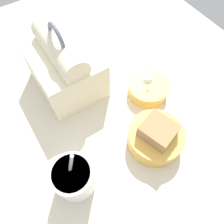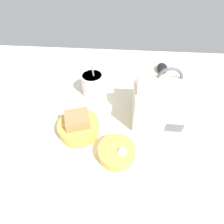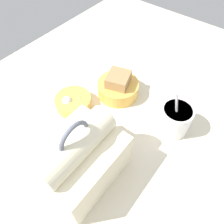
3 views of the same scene
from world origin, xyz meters
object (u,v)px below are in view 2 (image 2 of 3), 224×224
Objects in this scene: lunch_bag at (163,101)px; keyboard at (118,66)px; bento_bowl_snacks at (117,152)px; soup_cup at (93,84)px; computer_mouse at (162,68)px; bento_bowl_sandwich at (79,126)px.

keyboard is at bearing 118.55° from lunch_bag.
lunch_bag reaches higher than keyboard.
soup_cup is at bearing 111.72° from bento_bowl_snacks.
keyboard is 50.92cm from bento_bowl_snacks.
bento_bowl_snacks is 53.16cm from computer_mouse.
keyboard is 1.67× the size of lunch_bag.
computer_mouse is at bearing 81.59° from lunch_bag.
keyboard is 37.91cm from lunch_bag.
bento_bowl_sandwich is at bearing -94.03° from soup_cup.
computer_mouse is (31.82, 19.28, -2.99)cm from soup_cup.
bento_bowl_sandwich is (-10.92, -42.70, 2.17)cm from keyboard.
computer_mouse is at bearing 50.97° from bento_bowl_sandwich.
lunch_bag is at bearing -98.41° from computer_mouse.
lunch_bag is 1.42× the size of soup_cup.
keyboard is at bearing 65.75° from soup_cup.
soup_cup is at bearing -148.79° from computer_mouse.
bento_bowl_sandwich reaches higher than computer_mouse.
bento_bowl_snacks is at bearing -130.14° from lunch_bag.
bento_bowl_sandwich is 1.20× the size of bento_bowl_snacks.
keyboard is 2.37× the size of soup_cup.
computer_mouse is (19.86, 49.31, -0.20)cm from bento_bowl_snacks.
keyboard is 22.51cm from computer_mouse.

